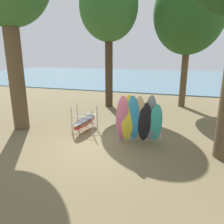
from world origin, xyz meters
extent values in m
plane|color=brown|center=(0.00, 0.00, 0.00)|extent=(80.00, 80.00, 0.00)
cube|color=slate|center=(0.00, 31.00, 0.05)|extent=(80.00, 36.00, 0.10)
cylinder|color=brown|center=(-4.67, 0.85, 2.97)|extent=(0.74, 0.74, 5.94)
cylinder|color=#42301E|center=(-1.98, 6.95, 2.79)|extent=(0.54, 0.54, 5.57)
ellipsoid|color=#33662D|center=(-1.98, 6.95, 6.81)|extent=(3.92, 3.92, 4.51)
cylinder|color=brown|center=(3.15, 8.58, 2.46)|extent=(0.46, 0.46, 4.92)
ellipsoid|color=#285623|center=(3.15, 8.58, 6.41)|extent=(4.73, 4.73, 5.44)
ellipsoid|color=pink|center=(0.80, 0.53, 1.10)|extent=(0.82, 1.14, 2.20)
ellipsoid|color=yellow|center=(1.02, 0.60, 1.11)|extent=(0.77, 0.99, 2.22)
ellipsoid|color=#2D8ED1|center=(1.25, 0.66, 1.10)|extent=(0.64, 1.05, 2.19)
ellipsoid|color=#C6B289|center=(1.47, 0.73, 1.09)|extent=(0.70, 1.08, 2.17)
ellipsoid|color=black|center=(1.69, 0.80, 0.95)|extent=(0.70, 0.88, 1.89)
ellipsoid|color=gray|center=(1.92, 0.86, 1.10)|extent=(0.66, 0.92, 2.19)
ellipsoid|color=#38B2AD|center=(2.14, 0.93, 0.93)|extent=(0.67, 0.96, 1.85)
cylinder|color=#9EA0A5|center=(0.59, 0.84, 0.28)|extent=(0.04, 0.04, 0.55)
cylinder|color=#9EA0A5|center=(2.35, 1.26, 0.28)|extent=(0.04, 0.04, 0.55)
cylinder|color=#9EA0A5|center=(1.47, 1.05, 0.55)|extent=(1.93, 0.49, 0.04)
cylinder|color=#9EA0A5|center=(-1.93, 1.18, 0.62)|extent=(0.05, 0.05, 1.25)
cylinder|color=#9EA0A5|center=(-0.83, 1.18, 0.62)|extent=(0.05, 0.05, 1.25)
cylinder|color=#9EA0A5|center=(-1.93, 1.78, 0.62)|extent=(0.05, 0.05, 1.25)
cylinder|color=#9EA0A5|center=(-0.83, 1.78, 0.62)|extent=(0.05, 0.05, 1.25)
cylinder|color=#9EA0A5|center=(-1.38, 1.18, 0.35)|extent=(1.10, 0.04, 0.04)
cylinder|color=#9EA0A5|center=(-1.38, 1.18, 0.80)|extent=(1.10, 0.04, 0.04)
cylinder|color=#9EA0A5|center=(-1.38, 1.78, 0.35)|extent=(1.10, 0.04, 0.04)
cylinder|color=#9EA0A5|center=(-1.38, 1.78, 0.80)|extent=(1.10, 0.04, 0.04)
ellipsoid|color=red|center=(-1.38, 1.48, 0.40)|extent=(0.52, 2.10, 0.06)
ellipsoid|color=pink|center=(-1.35, 1.48, 0.46)|extent=(0.62, 2.12, 0.06)
ellipsoid|color=orange|center=(-1.37, 1.48, 0.52)|extent=(0.55, 2.11, 0.06)
ellipsoid|color=black|center=(-1.38, 1.48, 0.58)|extent=(0.51, 2.10, 0.06)
camera|label=1|loc=(3.01, -7.56, 3.64)|focal=33.82mm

